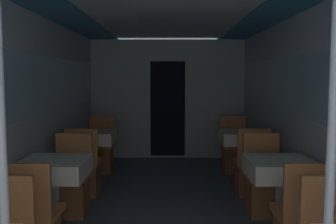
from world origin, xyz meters
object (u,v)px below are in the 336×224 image
dining_table_right_1 (279,171)px  dining_table_right_2 (241,139)px  chair_left_far_1 (70,189)px  dining_table_left_2 (92,139)px  chair_right_far_2 (233,154)px  chair_left_near_2 (83,173)px  support_pole_left_0 (1,172)px  dining_table_left_1 (53,171)px  chair_left_far_2 (100,155)px  chair_right_far_1 (263,189)px  support_pole_right_0 (329,172)px  chair_right_near_2 (249,173)px

dining_table_right_1 → dining_table_right_2: 1.82m
chair_left_far_1 → dining_table_left_2: 1.29m
chair_right_far_2 → chair_left_near_2: bearing=28.8°
support_pole_left_0 → dining_table_left_2: size_ratio=2.95×
chair_left_near_2 → dining_table_left_2: bearing=90.0°
dining_table_left_1 → chair_left_far_2: 2.43m
chair_right_far_2 → dining_table_left_1: bearing=48.7°
chair_left_far_2 → chair_left_near_2: bearing=90.0°
support_pole_left_0 → dining_table_right_1: support_pole_left_0 is taller
chair_left_far_2 → chair_right_far_2: 2.11m
dining_table_left_1 → chair_right_far_1: 2.21m
support_pole_left_0 → dining_table_left_2: support_pole_left_0 is taller
chair_left_far_2 → dining_table_left_1: bearing=90.0°
chair_left_near_2 → chair_left_far_1: bearing=-90.0°
dining_table_left_2 → chair_right_far_2: chair_right_far_2 is taller
dining_table_left_2 → chair_left_far_2: bearing=90.0°
chair_left_far_1 → dining_table_left_2: chair_left_far_1 is taller
support_pole_left_0 → chair_left_far_1: size_ratio=2.49×
support_pole_right_0 → dining_table_right_1: bearing=79.3°
support_pole_left_0 → dining_table_left_1: size_ratio=2.95×
support_pole_right_0 → dining_table_left_2: bearing=115.8°
chair_left_far_1 → chair_right_far_2: 2.79m
dining_table_left_2 → chair_right_far_2: (2.11, 0.58, -0.35)m
chair_right_near_2 → chair_right_far_1: bearing=-90.0°
dining_table_left_1 → dining_table_right_2: bearing=40.8°
dining_table_left_1 → chair_left_far_2: chair_left_far_2 is taller
dining_table_left_1 → chair_left_far_2: size_ratio=0.84×
dining_table_left_2 → chair_left_near_2: (0.00, -0.58, -0.35)m
dining_table_left_2 → chair_right_near_2: (2.11, -0.58, -0.35)m
chair_left_near_2 → chair_left_far_2: (0.00, 1.16, 0.00)m
dining_table_left_1 → dining_table_right_2: size_ratio=1.00×
dining_table_left_1 → dining_table_right_2: (2.11, 1.82, 0.00)m
chair_left_far_2 → support_pole_right_0: bearing=112.7°
chair_left_far_1 → dining_table_left_1: bearing=90.0°
dining_table_right_1 → chair_right_far_1: 0.68m
support_pole_left_0 → dining_table_right_1: 2.58m
chair_right_far_1 → dining_table_right_1: bearing=90.0°
chair_left_far_2 → support_pole_left_0: bearing=94.6°
dining_table_right_2 → chair_right_far_2: bearing=90.0°
chair_right_far_1 → chair_right_near_2: bearing=-90.0°
dining_table_right_1 → chair_right_far_1: chair_right_far_1 is taller
chair_left_far_1 → dining_table_right_2: 2.47m
support_pole_left_0 → dining_table_right_2: size_ratio=2.95×
chair_left_far_2 → dining_table_right_1: size_ratio=1.19×
dining_table_left_1 → chair_right_far_2: chair_right_far_2 is taller
chair_right_far_2 → chair_right_far_1: bearing=90.0°
chair_left_near_2 → chair_left_far_2: 1.16m
dining_table_left_1 → chair_right_far_1: chair_right_far_1 is taller
dining_table_right_2 → chair_right_near_2: 0.68m
chair_left_far_2 → chair_right_far_1: same height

